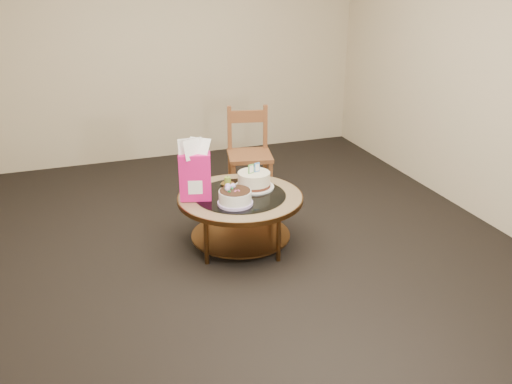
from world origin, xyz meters
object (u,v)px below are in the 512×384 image
object	(u,v)px
coffee_table	(240,204)
gift_bag	(195,170)
cream_cake	(254,180)
dining_chair	(249,153)
decorated_cake	(235,198)

from	to	relation	value
coffee_table	gift_bag	distance (m)	0.48
coffee_table	cream_cake	bearing A→B (deg)	35.37
cream_cake	dining_chair	distance (m)	0.89
gift_bag	decorated_cake	bearing A→B (deg)	-23.76
gift_bag	dining_chair	xyz separation A→B (m)	(0.76, 0.92, -0.24)
dining_chair	decorated_cake	bearing A→B (deg)	-101.86
cream_cake	gift_bag	size ratio (longest dim) A/B	0.68
decorated_cake	dining_chair	size ratio (longest dim) A/B	0.31
decorated_cake	cream_cake	world-z (taller)	cream_cake
gift_bag	dining_chair	bearing A→B (deg)	65.48
cream_cake	decorated_cake	bearing A→B (deg)	-151.48
coffee_table	dining_chair	size ratio (longest dim) A/B	1.13
coffee_table	cream_cake	size ratio (longest dim) A/B	3.05
decorated_cake	dining_chair	bearing A→B (deg)	65.87
cream_cake	gift_bag	world-z (taller)	gift_bag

